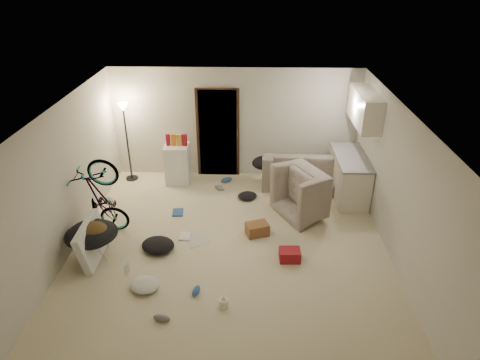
{
  "coord_description": "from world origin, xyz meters",
  "views": [
    {
      "loc": [
        0.35,
        -6.1,
        4.53
      ],
      "look_at": [
        0.16,
        0.6,
        1.06
      ],
      "focal_mm": 32.0,
      "sensor_mm": 36.0,
      "label": 1
    }
  ],
  "objects_px": {
    "tv_box": "(92,241)",
    "drink_case_b": "(290,255)",
    "drink_case_a": "(257,229)",
    "saucer_chair": "(92,238)",
    "kitchen_counter": "(349,177)",
    "sofa": "(307,173)",
    "floor_lamp": "(125,125)",
    "armchair": "(315,195)",
    "mini_fridge": "(178,164)",
    "bicycle": "(104,214)",
    "juicer": "(224,303)"
  },
  "relations": [
    {
      "from": "saucer_chair",
      "to": "tv_box",
      "type": "bearing_deg",
      "value": -90.0
    },
    {
      "from": "juicer",
      "to": "tv_box",
      "type": "bearing_deg",
      "value": 153.72
    },
    {
      "from": "floor_lamp",
      "to": "saucer_chair",
      "type": "distance_m",
      "value": 3.05
    },
    {
      "from": "floor_lamp",
      "to": "mini_fridge",
      "type": "bearing_deg",
      "value": -5.17
    },
    {
      "from": "mini_fridge",
      "to": "tv_box",
      "type": "xyz_separation_m",
      "value": [
        -1.01,
        -2.83,
        -0.11
      ]
    },
    {
      "from": "saucer_chair",
      "to": "drink_case_a",
      "type": "xyz_separation_m",
      "value": [
        2.78,
        0.73,
        -0.26
      ]
    },
    {
      "from": "floor_lamp",
      "to": "drink_case_b",
      "type": "bearing_deg",
      "value": -40.43
    },
    {
      "from": "sofa",
      "to": "bicycle",
      "type": "height_order",
      "value": "bicycle"
    },
    {
      "from": "sofa",
      "to": "saucer_chair",
      "type": "height_order",
      "value": "saucer_chair"
    },
    {
      "from": "floor_lamp",
      "to": "armchair",
      "type": "relative_size",
      "value": 1.64
    },
    {
      "from": "floor_lamp",
      "to": "tv_box",
      "type": "xyz_separation_m",
      "value": [
        0.1,
        -2.93,
        -0.97
      ]
    },
    {
      "from": "floor_lamp",
      "to": "bicycle",
      "type": "relative_size",
      "value": 1.13
    },
    {
      "from": "armchair",
      "to": "drink_case_b",
      "type": "xyz_separation_m",
      "value": [
        -0.6,
        -1.62,
        -0.26
      ]
    },
    {
      "from": "sofa",
      "to": "armchair",
      "type": "distance_m",
      "value": 1.1
    },
    {
      "from": "armchair",
      "to": "bicycle",
      "type": "distance_m",
      "value": 4.03
    },
    {
      "from": "kitchen_counter",
      "to": "armchair",
      "type": "xyz_separation_m",
      "value": [
        -0.8,
        -0.65,
        -0.08
      ]
    },
    {
      "from": "kitchen_counter",
      "to": "bicycle",
      "type": "relative_size",
      "value": 0.94
    },
    {
      "from": "bicycle",
      "to": "drink_case_a",
      "type": "height_order",
      "value": "bicycle"
    },
    {
      "from": "mini_fridge",
      "to": "floor_lamp",
      "type": "bearing_deg",
      "value": 173.73
    },
    {
      "from": "sofa",
      "to": "mini_fridge",
      "type": "height_order",
      "value": "mini_fridge"
    },
    {
      "from": "bicycle",
      "to": "mini_fridge",
      "type": "bearing_deg",
      "value": -22.43
    },
    {
      "from": "tv_box",
      "to": "drink_case_b",
      "type": "height_order",
      "value": "tv_box"
    },
    {
      "from": "armchair",
      "to": "bicycle",
      "type": "bearing_deg",
      "value": 74.41
    },
    {
      "from": "drink_case_b",
      "to": "floor_lamp",
      "type": "bearing_deg",
      "value": 137.61
    },
    {
      "from": "sofa",
      "to": "armchair",
      "type": "relative_size",
      "value": 1.81
    },
    {
      "from": "saucer_chair",
      "to": "juicer",
      "type": "distance_m",
      "value": 2.57
    },
    {
      "from": "kitchen_counter",
      "to": "sofa",
      "type": "xyz_separation_m",
      "value": [
        -0.83,
        0.45,
        -0.15
      ]
    },
    {
      "from": "saucer_chair",
      "to": "juicer",
      "type": "relative_size",
      "value": 4.16
    },
    {
      "from": "mini_fridge",
      "to": "drink_case_a",
      "type": "relative_size",
      "value": 2.25
    },
    {
      "from": "floor_lamp",
      "to": "tv_box",
      "type": "bearing_deg",
      "value": -88.05
    },
    {
      "from": "kitchen_counter",
      "to": "tv_box",
      "type": "height_order",
      "value": "kitchen_counter"
    },
    {
      "from": "kitchen_counter",
      "to": "mini_fridge",
      "type": "height_order",
      "value": "mini_fridge"
    },
    {
      "from": "drink_case_a",
      "to": "tv_box",
      "type": "bearing_deg",
      "value": 175.57
    },
    {
      "from": "mini_fridge",
      "to": "drink_case_a",
      "type": "bearing_deg",
      "value": -50.45
    },
    {
      "from": "sofa",
      "to": "bicycle",
      "type": "distance_m",
      "value": 4.39
    },
    {
      "from": "drink_case_a",
      "to": "saucer_chair",
      "type": "bearing_deg",
      "value": 174.94
    },
    {
      "from": "armchair",
      "to": "tv_box",
      "type": "relative_size",
      "value": 1.09
    },
    {
      "from": "floor_lamp",
      "to": "sofa",
      "type": "distance_m",
      "value": 4.13
    },
    {
      "from": "juicer",
      "to": "drink_case_a",
      "type": "bearing_deg",
      "value": 74.99
    },
    {
      "from": "mini_fridge",
      "to": "bicycle",
      "type": "bearing_deg",
      "value": -116.64
    },
    {
      "from": "juicer",
      "to": "floor_lamp",
      "type": "bearing_deg",
      "value": 120.41
    },
    {
      "from": "mini_fridge",
      "to": "tv_box",
      "type": "distance_m",
      "value": 3.01
    },
    {
      "from": "drink_case_b",
      "to": "mini_fridge",
      "type": "bearing_deg",
      "value": 127.5
    },
    {
      "from": "saucer_chair",
      "to": "kitchen_counter",
      "type": "bearing_deg",
      "value": 25.41
    },
    {
      "from": "tv_box",
      "to": "drink_case_a",
      "type": "height_order",
      "value": "tv_box"
    },
    {
      "from": "tv_box",
      "to": "drink_case_a",
      "type": "xyz_separation_m",
      "value": [
        2.78,
        0.76,
        -0.22
      ]
    },
    {
      "from": "kitchen_counter",
      "to": "saucer_chair",
      "type": "relative_size",
      "value": 1.71
    },
    {
      "from": "floor_lamp",
      "to": "sofa",
      "type": "xyz_separation_m",
      "value": [
        4.0,
        -0.2,
        -1.02
      ]
    },
    {
      "from": "bicycle",
      "to": "drink_case_b",
      "type": "xyz_separation_m",
      "value": [
        3.33,
        -0.71,
        -0.32
      ]
    },
    {
      "from": "sofa",
      "to": "drink_case_a",
      "type": "bearing_deg",
      "value": 61.99
    }
  ]
}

